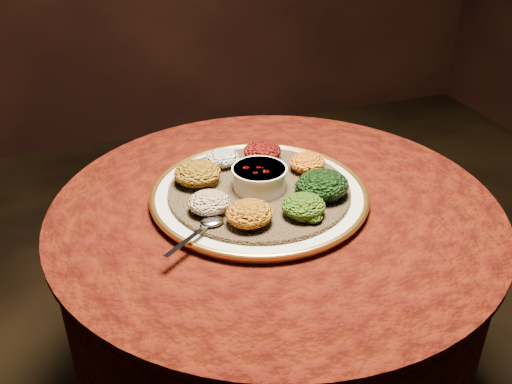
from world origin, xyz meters
name	(u,v)px	position (x,y,z in m)	size (l,w,h in m)	color
table	(274,271)	(0.00, 0.00, 0.55)	(0.96, 0.96, 0.73)	black
platter	(259,195)	(-0.03, 0.03, 0.75)	(0.52, 0.52, 0.02)	beige
injera	(259,190)	(-0.03, 0.03, 0.76)	(0.39, 0.39, 0.01)	brown
stew_bowl	(259,177)	(-0.03, 0.03, 0.79)	(0.12, 0.12, 0.05)	white
spoon	(209,224)	(-0.17, -0.07, 0.77)	(0.14, 0.10, 0.01)	silver
portion_ayib	(222,158)	(-0.07, 0.16, 0.78)	(0.08, 0.07, 0.04)	white
portion_kitfo	(262,151)	(0.03, 0.16, 0.78)	(0.09, 0.08, 0.04)	black
portion_tikil	(307,162)	(0.10, 0.07, 0.78)	(0.08, 0.08, 0.04)	#C27210
portion_gomen	(323,184)	(0.09, -0.04, 0.79)	(0.11, 0.10, 0.05)	black
portion_mixveg	(303,206)	(0.02, -0.10, 0.78)	(0.09, 0.08, 0.04)	#AE460B
portion_kik	(249,214)	(-0.09, -0.09, 0.78)	(0.09, 0.09, 0.04)	#AF650F
portion_timatim	(209,202)	(-0.15, -0.02, 0.78)	(0.09, 0.08, 0.04)	#730706
portion_shiro	(198,173)	(-0.14, 0.10, 0.79)	(0.10, 0.10, 0.05)	#946511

